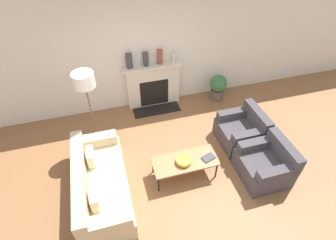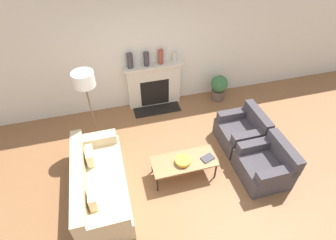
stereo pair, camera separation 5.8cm
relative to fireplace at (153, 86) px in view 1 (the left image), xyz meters
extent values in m
plane|color=brown|center=(-0.20, -2.40, -0.54)|extent=(18.00, 18.00, 0.00)
cube|color=silver|center=(-0.20, 0.14, 0.91)|extent=(18.00, 0.06, 2.90)
cube|color=beige|center=(0.00, 0.01, -0.01)|extent=(1.27, 0.20, 1.06)
cube|color=black|center=(0.00, -0.07, -0.16)|extent=(0.70, 0.04, 0.69)
cube|color=black|center=(0.00, -0.27, -0.53)|extent=(1.14, 0.40, 0.02)
cube|color=beige|center=(0.00, -0.02, 0.55)|extent=(1.39, 0.28, 0.05)
cube|color=#CCB78E|center=(-1.47, -2.33, -0.33)|extent=(0.84, 1.94, 0.43)
cube|color=#CCB78E|center=(-1.80, -2.33, 0.05)|extent=(0.20, 1.94, 0.33)
cube|color=#CCB78E|center=(-1.47, -3.19, -0.01)|extent=(0.77, 0.22, 0.20)
cube|color=#CCB78E|center=(-1.47, -1.46, -0.01)|extent=(0.77, 0.22, 0.20)
cube|color=beige|center=(-1.60, -2.76, 0.03)|extent=(0.12, 0.32, 0.28)
cube|color=beige|center=(-1.60, -1.89, 0.03)|extent=(0.12, 0.32, 0.28)
cube|color=#423D42|center=(1.44, -2.72, -0.34)|extent=(0.83, 0.88, 0.41)
cube|color=#423D42|center=(1.77, -2.72, 0.04)|extent=(0.18, 0.88, 0.36)
cube|color=#423D42|center=(1.44, -2.37, -0.05)|extent=(0.74, 0.18, 0.18)
cube|color=#423D42|center=(1.44, -3.07, -0.05)|extent=(0.74, 0.18, 0.18)
cube|color=#423D42|center=(1.44, -1.79, -0.34)|extent=(0.83, 0.88, 0.41)
cube|color=#423D42|center=(1.77, -1.79, 0.04)|extent=(0.18, 0.88, 0.36)
cube|color=#423D42|center=(1.44, -1.44, -0.05)|extent=(0.74, 0.18, 0.18)
cube|color=#423D42|center=(1.44, -2.14, -0.05)|extent=(0.74, 0.18, 0.18)
cube|color=olive|center=(0.03, -2.31, -0.15)|extent=(1.19, 0.52, 0.03)
cylinder|color=black|center=(-0.53, -2.53, -0.36)|extent=(0.03, 0.03, 0.38)
cylinder|color=black|center=(0.58, -2.53, -0.36)|extent=(0.03, 0.03, 0.38)
cylinder|color=black|center=(-0.53, -2.09, -0.36)|extent=(0.03, 0.03, 0.38)
cylinder|color=black|center=(0.58, -2.09, -0.36)|extent=(0.03, 0.03, 0.38)
cylinder|color=gold|center=(-0.01, -2.34, -0.13)|extent=(0.10, 0.10, 0.02)
cylinder|color=gold|center=(-0.01, -2.34, -0.09)|extent=(0.28, 0.28, 0.06)
cube|color=#38383D|center=(0.46, -2.37, -0.13)|extent=(0.27, 0.22, 0.02)
cylinder|color=brown|center=(-1.47, -1.04, -0.53)|extent=(0.33, 0.33, 0.03)
cylinder|color=brown|center=(-1.47, -1.04, 0.24)|extent=(0.03, 0.03, 1.50)
cylinder|color=white|center=(-1.47, -1.04, 1.08)|extent=(0.39, 0.39, 0.27)
cylinder|color=#3D383D|center=(-0.51, 0.01, 0.74)|extent=(0.14, 0.14, 0.34)
cylinder|color=#3D383D|center=(-0.15, 0.01, 0.73)|extent=(0.13, 0.13, 0.32)
cylinder|color=brown|center=(0.18, 0.01, 0.74)|extent=(0.12, 0.12, 0.34)
cylinder|color=beige|center=(0.51, 0.01, 0.69)|extent=(0.09, 0.09, 0.23)
cylinder|color=brown|center=(1.63, -0.23, -0.41)|extent=(0.33, 0.33, 0.27)
sphere|color=#386B3D|center=(1.63, -0.23, -0.08)|extent=(0.42, 0.42, 0.42)
camera|label=1|loc=(-1.12, -5.18, 3.60)|focal=28.00mm
camera|label=2|loc=(-1.06, -5.20, 3.60)|focal=28.00mm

